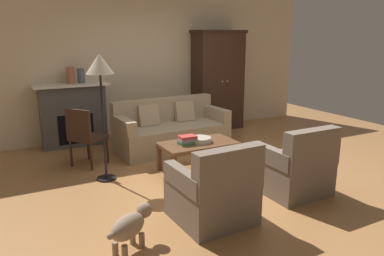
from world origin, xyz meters
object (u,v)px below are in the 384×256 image
(couch, at_px, (171,131))
(armchair_near_right, at_px, (294,169))
(fruit_bowl, at_px, (200,140))
(floor_lamp, at_px, (100,72))
(armchair_near_left, at_px, (214,193))
(side_chair_wooden, at_px, (84,134))
(fireplace, at_px, (73,115))
(book_stack, at_px, (187,140))
(dog, at_px, (130,226))
(armoire, at_px, (218,80))
(mantel_vase_terracotta, at_px, (70,75))
(mantel_vase_slate, at_px, (81,76))
(coffee_table, at_px, (198,146))

(couch, xyz_separation_m, armchair_near_right, (0.59, -2.42, -0.00))
(fruit_bowl, height_order, floor_lamp, floor_lamp)
(armchair_near_left, bearing_deg, side_chair_wooden, 109.65)
(fireplace, height_order, book_stack, fireplace)
(couch, relative_size, book_stack, 7.62)
(fireplace, height_order, fruit_bowl, fireplace)
(couch, bearing_deg, dog, -121.20)
(couch, height_order, armchair_near_right, armchair_near_right)
(armchair_near_right, height_order, floor_lamp, floor_lamp)
(armoire, bearing_deg, side_chair_wooden, -159.20)
(armchair_near_left, bearing_deg, armoire, 58.06)
(book_stack, distance_m, side_chair_wooden, 1.55)
(couch, relative_size, armchair_near_left, 2.23)
(mantel_vase_terracotta, bearing_deg, mantel_vase_slate, 0.00)
(mantel_vase_slate, bearing_deg, book_stack, -64.79)
(side_chair_wooden, bearing_deg, fireplace, 86.75)
(fireplace, relative_size, couch, 0.64)
(couch, distance_m, coffee_table, 1.15)
(armoire, bearing_deg, mantel_vase_terracotta, 178.83)
(mantel_vase_slate, relative_size, dog, 0.50)
(armoire, relative_size, armchair_near_right, 2.32)
(book_stack, xyz_separation_m, floor_lamp, (-1.12, 0.28, 0.99))
(armoire, distance_m, couch, 1.90)
(fireplace, relative_size, mantel_vase_terracotta, 4.45)
(armchair_near_left, height_order, dog, armchair_near_left)
(floor_lamp, xyz_separation_m, dog, (-0.25, -1.82, -1.23))
(fruit_bowl, height_order, mantel_vase_slate, mantel_vase_slate)
(coffee_table, xyz_separation_m, armchair_near_right, (0.67, -1.27, -0.05))
(armoire, relative_size, armchair_near_left, 2.32)
(book_stack, relative_size, armchair_near_right, 0.29)
(fireplace, bearing_deg, dog, -92.89)
(armoire, height_order, coffee_table, armoire)
(book_stack, relative_size, mantel_vase_slate, 1.01)
(couch, distance_m, floor_lamp, 2.00)
(book_stack, height_order, mantel_vase_slate, mantel_vase_slate)
(fruit_bowl, relative_size, armchair_near_right, 0.37)
(fruit_bowl, bearing_deg, dog, -135.40)
(couch, xyz_separation_m, floor_lamp, (-1.38, -0.87, 1.16))
(fruit_bowl, distance_m, book_stack, 0.22)
(mantel_vase_slate, bearing_deg, couch, -37.68)
(fireplace, xyz_separation_m, couch, (1.45, -1.00, -0.25))
(book_stack, xyz_separation_m, armchair_near_left, (-0.41, -1.43, -0.17))
(book_stack, height_order, dog, book_stack)
(armoire, height_order, floor_lamp, armoire)
(mantel_vase_slate, xyz_separation_m, floor_lamp, (-0.11, -1.85, 0.23))
(fruit_bowl, distance_m, mantel_vase_slate, 2.56)
(mantel_vase_slate, distance_m, armchair_near_left, 3.72)
(fireplace, bearing_deg, armoire, -1.51)
(armchair_near_left, bearing_deg, armchair_near_right, 7.31)
(armoire, xyz_separation_m, armchair_near_right, (-0.92, -3.33, -0.71))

